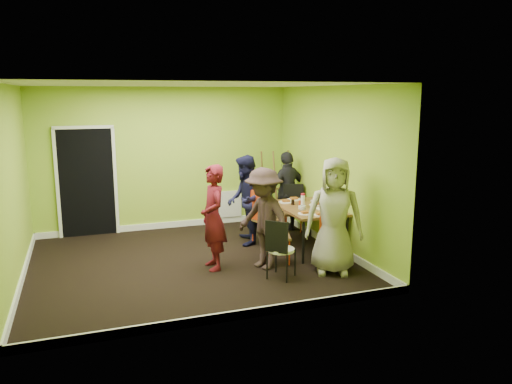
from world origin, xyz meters
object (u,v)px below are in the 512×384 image
Objects in this scene: chair_left_near at (274,232)px; easel at (273,187)px; person_left_near at (264,219)px; chair_back_end at (293,199)px; person_left_far at (245,200)px; person_back_end at (287,191)px; orange_bottle at (300,203)px; thermos at (303,201)px; chair_bentwood at (280,246)px; person_front_end at (334,216)px; blue_bottle at (330,204)px; person_standing at (213,217)px; chair_front_end at (330,239)px; dining_table at (307,210)px; chair_left_far at (263,215)px.

easel is at bearing 174.20° from chair_left_near.
person_left_near is (-0.23, -0.17, 0.27)m from chair_left_near.
chair_back_end is 1.19m from person_left_far.
person_back_end is at bearing 165.96° from chair_left_near.
thermos is at bearing -100.23° from orange_bottle.
chair_bentwood is 0.95m from person_front_end.
easel is at bearing -103.31° from person_back_end.
blue_bottle is 2.06m from person_standing.
chair_bentwood is 1.70m from orange_bottle.
chair_front_end is 1.06m from person_left_near.
chair_left_near is 4.94× the size of blue_bottle.
chair_back_end is 1.37m from blue_bottle.
person_left_near is (-1.04, -0.64, 0.09)m from dining_table.
orange_bottle is 1.07m from person_back_end.
person_left_near reaches higher than orange_bottle.
person_back_end is at bearing -60.32° from chair_back_end.
chair_left_far is 0.76m from thermos.
thermos is 2.76× the size of orange_bottle.
chair_bentwood is 1.52m from thermos.
chair_bentwood is 4.84× the size of blue_bottle.
thermos is 0.14× the size of person_back_end.
person_front_end is at bearing 0.54° from chair_left_far.
dining_table is at bearing 100.96° from person_standing.
person_front_end reaches higher than person_standing.
person_front_end reaches higher than easel.
blue_bottle is 0.10× the size of person_front_end.
dining_table is 0.79m from chair_left_far.
person_standing is at bearing -166.95° from dining_table.
person_left_near is (-0.12, -1.30, -0.02)m from person_left_far.
person_left_far is (-0.25, 0.26, 0.23)m from chair_left_far.
chair_front_end is at bearing 67.61° from person_standing.
person_standing reaches higher than thermos.
person_left_near is at bearing 141.14° from chair_bentwood.
orange_bottle is (-0.15, -1.66, 0.03)m from easel.
blue_bottle is at bearing -39.56° from thermos.
chair_front_end is 0.55× the size of person_left_near.
easel is at bearing 132.73° from person_left_near.
chair_left_near is (-0.81, -0.47, -0.18)m from dining_table.
chair_front_end is at bearing 44.36° from person_left_near.
person_front_end is at bearing -96.30° from dining_table.
dining_table is 6.99× the size of thermos.
person_left_near is at bearing -38.09° from chair_left_far.
chair_left_far is 0.64× the size of person_back_end.
chair_bentwood is 4.15× the size of thermos.
chair_bentwood is at bearing -109.72° from easel.
thermos is 0.14× the size of person_left_near.
chair_left_near is 1.02m from person_standing.
person_left_near is (0.74, -0.23, -0.03)m from person_standing.
person_standing is (-1.68, 0.62, 0.33)m from chair_front_end.
orange_bottle is 1.40m from person_front_end.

